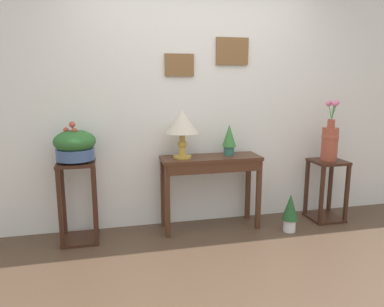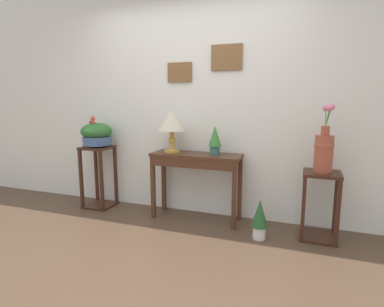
# 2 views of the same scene
# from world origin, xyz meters

# --- Properties ---
(ground_plane) EXTENTS (12.00, 12.00, 0.01)m
(ground_plane) POSITION_xyz_m (0.00, 0.00, -0.00)
(ground_plane) COLOR #4C3828
(back_wall_with_art) EXTENTS (9.00, 0.13, 2.80)m
(back_wall_with_art) POSITION_xyz_m (0.00, 1.49, 1.40)
(back_wall_with_art) COLOR silver
(back_wall_with_art) RESTS_ON ground
(console_table) EXTENTS (1.02, 0.36, 0.77)m
(console_table) POSITION_xyz_m (0.12, 1.20, 0.64)
(console_table) COLOR #472819
(console_table) RESTS_ON ground
(table_lamp) EXTENTS (0.33, 0.33, 0.49)m
(table_lamp) POSITION_xyz_m (-0.17, 1.22, 1.12)
(table_lamp) COLOR gold
(table_lamp) RESTS_ON console_table
(potted_plant_on_console) EXTENTS (0.14, 0.14, 0.32)m
(potted_plant_on_console) POSITION_xyz_m (0.33, 1.26, 0.95)
(potted_plant_on_console) COLOR #2D665B
(potted_plant_on_console) RESTS_ON console_table
(pedestal_stand_left) EXTENTS (0.35, 0.35, 0.79)m
(pedestal_stand_left) POSITION_xyz_m (-1.20, 1.20, 0.40)
(pedestal_stand_left) COLOR #381E14
(pedestal_stand_left) RESTS_ON ground
(planter_bowl_wide_left) EXTENTS (0.38, 0.38, 0.38)m
(planter_bowl_wide_left) POSITION_xyz_m (-1.20, 1.20, 0.95)
(planter_bowl_wide_left) COLOR #3D5684
(planter_bowl_wide_left) RESTS_ON pedestal_stand_left
(pedestal_stand_right) EXTENTS (0.35, 0.35, 0.68)m
(pedestal_stand_right) POSITION_xyz_m (1.44, 1.16, 0.34)
(pedestal_stand_right) COLOR #381E14
(pedestal_stand_right) RESTS_ON ground
(flower_vase_tall_right) EXTENTS (0.18, 0.19, 0.65)m
(flower_vase_tall_right) POSITION_xyz_m (1.44, 1.16, 0.91)
(flower_vase_tall_right) COLOR #9E4733
(flower_vase_tall_right) RESTS_ON pedestal_stand_right
(potted_plant_floor) EXTENTS (0.17, 0.17, 0.40)m
(potted_plant_floor) POSITION_xyz_m (0.89, 0.93, 0.22)
(potted_plant_floor) COLOR silver
(potted_plant_floor) RESTS_ON ground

